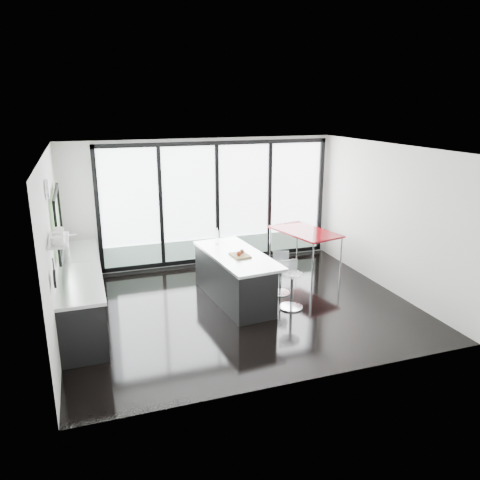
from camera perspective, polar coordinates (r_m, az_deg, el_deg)
name	(u,v)px	position (r m, az deg, el deg)	size (l,w,h in m)	color
floor	(240,306)	(8.50, 0.02, -8.06)	(6.00, 5.00, 0.00)	black
ceiling	(240,149)	(7.77, 0.02, 11.08)	(6.00, 5.00, 0.00)	white
wall_back	(216,208)	(10.42, -2.97, 3.91)	(6.00, 0.09, 2.80)	beige
wall_front	(306,282)	(5.84, 8.03, -5.09)	(6.00, 0.00, 2.80)	beige
wall_left	(55,233)	(7.86, -21.66, 0.78)	(0.26, 5.00, 2.80)	beige
wall_right	(388,218)	(9.41, 17.60, 2.59)	(0.00, 5.00, 2.80)	beige
counter_cabinets	(82,293)	(8.31, -18.75, -6.12)	(0.69, 3.24, 1.36)	black
island	(233,277)	(8.60, -0.82, -4.51)	(1.12, 2.25, 1.15)	black
bar_stool_near	(292,291)	(8.35, 6.32, -6.15)	(0.42, 0.42, 0.66)	silver
bar_stool_far	(280,278)	(8.95, 4.94, -4.67)	(0.39, 0.39, 0.63)	silver
red_table	(304,249)	(10.40, 7.84, -1.10)	(0.90, 1.57, 0.84)	maroon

